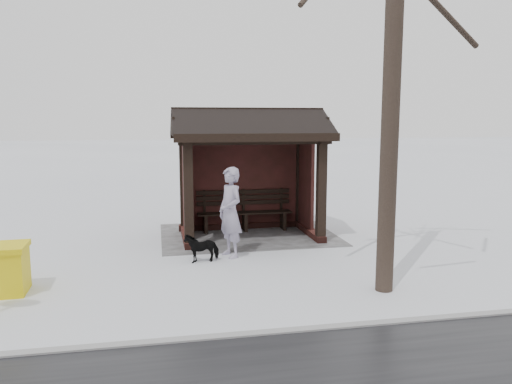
% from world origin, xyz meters
% --- Properties ---
extents(ground, '(120.00, 120.00, 0.00)m').
position_xyz_m(ground, '(0.00, 0.00, 0.00)').
color(ground, silver).
rests_on(ground, ground).
extents(kerb, '(120.00, 0.15, 0.06)m').
position_xyz_m(kerb, '(0.00, 5.50, 0.01)').
color(kerb, gray).
rests_on(kerb, ground).
extents(trampled_patch, '(4.20, 3.20, 0.02)m').
position_xyz_m(trampled_patch, '(0.00, -0.20, 0.01)').
color(trampled_patch, gray).
rests_on(trampled_patch, ground).
extents(bus_shelter, '(3.60, 2.40, 3.09)m').
position_xyz_m(bus_shelter, '(0.00, -0.16, 2.17)').
color(bus_shelter, '#371814').
rests_on(bus_shelter, ground).
extents(pedestrian, '(0.66, 0.79, 1.86)m').
position_xyz_m(pedestrian, '(0.70, 1.65, 0.93)').
color(pedestrian, '#9990A9').
rests_on(pedestrian, ground).
extents(dog, '(0.70, 0.40, 0.56)m').
position_xyz_m(dog, '(1.32, 1.89, 0.28)').
color(dog, black).
rests_on(dog, ground).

